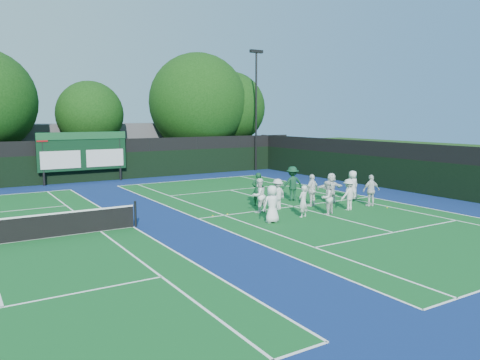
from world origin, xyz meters
TOP-DOWN VIEW (x-y plane):
  - ground at (0.00, 0.00)m, footprint 120.00×120.00m
  - court_apron at (-6.00, 1.00)m, footprint 34.00×32.00m
  - near_court at (0.00, 1.00)m, footprint 11.05×23.85m
  - back_fence at (-6.00, 16.00)m, footprint 34.00×0.08m
  - divider_fence_right at (9.00, 1.00)m, footprint 0.08×32.00m
  - scoreboard at (-7.01, 15.59)m, footprint 6.00×0.21m
  - clubhouse at (-2.00, 24.00)m, footprint 18.00×6.00m
  - light_pole_right at (7.50, 15.70)m, footprint 1.20×0.30m
  - tree_c at (-5.27, 19.58)m, footprint 5.10×5.10m
  - tree_d at (4.08, 19.58)m, footprint 8.55×8.55m
  - tree_e at (7.23, 19.58)m, footprint 6.57×6.57m
  - tennis_ball_0 at (-3.90, 1.06)m, footprint 0.07×0.07m
  - tennis_ball_1 at (2.87, 1.80)m, footprint 0.07×0.07m
  - tennis_ball_2 at (3.76, -1.83)m, footprint 0.07×0.07m
  - tennis_ball_3 at (-4.66, 1.14)m, footprint 0.07×0.07m
  - tennis_ball_4 at (2.04, 3.85)m, footprint 0.07×0.07m
  - tennis_ball_5 at (2.34, 2.02)m, footprint 0.07×0.07m
  - player_front_0 at (-3.10, -1.40)m, footprint 0.85×0.60m
  - player_front_1 at (-1.21, -1.22)m, footprint 0.62×0.49m
  - player_front_2 at (0.11, -1.33)m, footprint 0.94×0.82m
  - player_front_3 at (1.76, -1.11)m, footprint 1.05×0.66m
  - player_front_4 at (3.50, -0.96)m, footprint 1.03×0.61m
  - player_back_0 at (-2.35, 0.72)m, footprint 0.92×0.77m
  - player_back_1 at (-1.15, 0.84)m, footprint 1.12×0.82m
  - player_back_2 at (0.91, 0.63)m, footprint 1.04×0.60m
  - player_back_3 at (2.30, 0.72)m, footprint 1.58×0.79m
  - player_back_4 at (4.01, 0.85)m, footprint 0.81×0.54m
  - coach_left at (-1.41, 2.22)m, footprint 0.71×0.55m
  - coach_right at (1.02, 2.41)m, footprint 1.36×0.99m

SIDE VIEW (x-z plane):
  - ground at x=0.00m, z-range 0.00..0.00m
  - court_apron at x=-6.00m, z-range 0.00..0.01m
  - near_court at x=0.00m, z-range 0.01..0.01m
  - tennis_ball_0 at x=-3.90m, z-range 0.00..0.07m
  - tennis_ball_1 at x=2.87m, z-range 0.00..0.07m
  - tennis_ball_2 at x=3.76m, z-range 0.00..0.07m
  - tennis_ball_3 at x=-4.66m, z-range 0.00..0.07m
  - tennis_ball_4 at x=2.04m, z-range 0.00..0.07m
  - tennis_ball_5 at x=2.34m, z-range 0.00..0.07m
  - player_front_1 at x=-1.21m, z-range 0.00..1.48m
  - player_back_1 at x=-1.15m, z-range 0.00..1.55m
  - player_front_3 at x=1.76m, z-range 0.00..1.56m
  - player_front_2 at x=0.11m, z-range 0.00..1.61m
  - player_back_3 at x=2.30m, z-range 0.00..1.63m
  - player_front_4 at x=3.50m, z-range 0.00..1.64m
  - player_back_4 at x=4.01m, z-range 0.00..1.64m
  - player_front_0 at x=-3.10m, z-range 0.00..1.65m
  - player_back_2 at x=0.91m, z-range 0.00..1.66m
  - player_back_0 at x=-2.35m, z-range 0.00..1.68m
  - coach_left at x=-1.41m, z-range 0.00..1.73m
  - coach_right at x=1.02m, z-range 0.00..1.90m
  - back_fence at x=-6.00m, z-range -0.14..2.86m
  - divider_fence_right at x=9.00m, z-range -0.14..2.86m
  - clubhouse at x=-2.00m, z-range 0.00..4.00m
  - scoreboard at x=-7.01m, z-range 0.42..3.97m
  - tree_c at x=-5.27m, z-range 0.98..8.31m
  - tree_e at x=7.23m, z-range 0.88..9.56m
  - tree_d at x=4.08m, z-range 0.55..10.65m
  - light_pole_right at x=7.50m, z-range 1.24..11.36m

